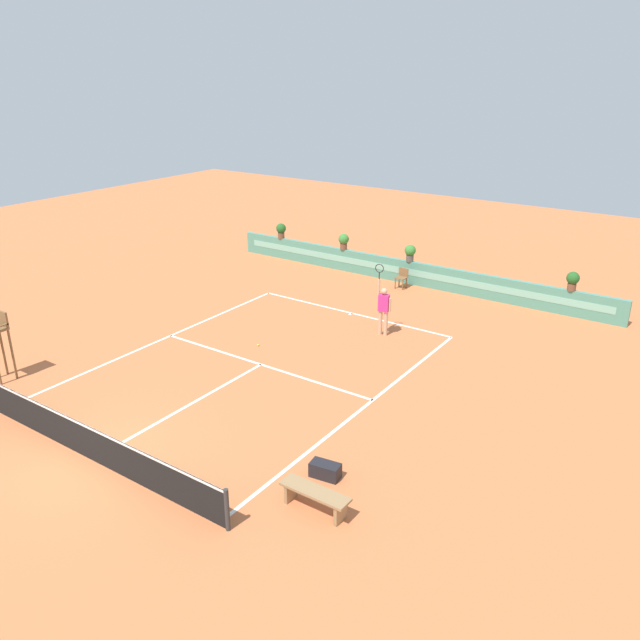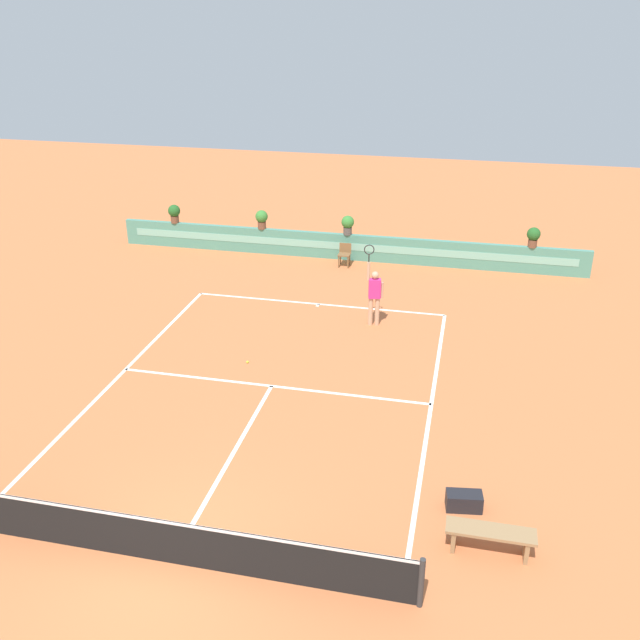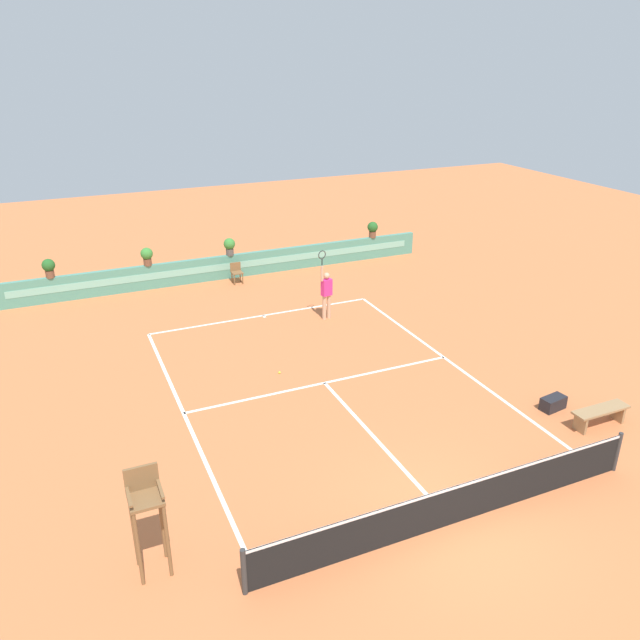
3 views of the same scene
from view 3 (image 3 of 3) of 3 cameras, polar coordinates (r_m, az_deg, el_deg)
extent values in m
plane|color=#C66B3D|center=(17.80, 0.96, -6.36)|extent=(60.00, 60.00, 0.00)
cube|color=white|center=(22.74, -5.24, 0.42)|extent=(8.22, 0.10, 0.01)
cube|color=white|center=(18.12, 0.43, -5.78)|extent=(8.22, 0.10, 0.01)
cube|color=white|center=(15.69, 5.30, -10.97)|extent=(0.10, 6.40, 0.01)
cube|color=white|center=(16.70, -12.06, -9.11)|extent=(0.10, 11.89, 0.01)
cube|color=white|center=(19.64, 12.02, -3.90)|extent=(0.10, 11.89, 0.01)
cube|color=white|center=(22.65, -5.15, 0.33)|extent=(0.10, 0.20, 0.01)
cylinder|color=#333333|center=(11.75, -7.00, -21.95)|extent=(0.10, 0.10, 1.00)
cylinder|color=#333333|center=(15.90, 25.60, -10.83)|extent=(0.10, 0.10, 1.00)
cube|color=black|center=(13.28, 12.27, -16.24)|extent=(8.82, 0.02, 0.95)
cube|color=white|center=(13.01, 12.44, -14.72)|extent=(8.82, 0.03, 0.06)
cube|color=#4C8E7A|center=(26.61, -8.43, 4.86)|extent=(18.00, 0.20, 1.00)
cube|color=#7ABCA8|center=(26.50, -8.37, 4.90)|extent=(17.10, 0.01, 0.28)
cylinder|color=brown|center=(12.05, -16.32, -19.56)|extent=(0.07, 0.07, 1.60)
cylinder|color=brown|center=(12.08, -13.80, -19.10)|extent=(0.07, 0.07, 1.60)
cylinder|color=brown|center=(12.44, -16.69, -18.03)|extent=(0.07, 0.07, 1.60)
cylinder|color=brown|center=(12.47, -14.27, -17.59)|extent=(0.07, 0.07, 1.60)
cube|color=brown|center=(11.73, -15.71, -15.52)|extent=(0.60, 0.60, 0.06)
cube|color=brown|center=(11.78, -16.07, -13.71)|extent=(0.60, 0.06, 0.48)
cube|color=brown|center=(11.62, -17.14, -15.18)|extent=(0.06, 0.60, 0.04)
cube|color=brown|center=(11.66, -14.44, -14.70)|extent=(0.06, 0.60, 0.04)
cylinder|color=brown|center=(25.80, -7.85, 3.65)|extent=(0.05, 0.05, 0.45)
cylinder|color=brown|center=(25.89, -7.11, 3.77)|extent=(0.05, 0.05, 0.45)
cylinder|color=brown|center=(26.12, -8.07, 3.89)|extent=(0.05, 0.05, 0.45)
cylinder|color=brown|center=(26.21, -7.33, 4.00)|extent=(0.05, 0.05, 0.45)
cube|color=brown|center=(25.92, -7.62, 4.34)|extent=(0.44, 0.44, 0.04)
cube|color=brown|center=(26.04, -7.77, 4.88)|extent=(0.44, 0.04, 0.36)
cube|color=#99754C|center=(17.16, 22.76, -8.77)|extent=(0.08, 0.40, 0.45)
cube|color=#99754C|center=(18.03, 25.64, -7.68)|extent=(0.08, 0.40, 0.45)
cube|color=#99754C|center=(17.47, 24.38, -7.50)|extent=(1.60, 0.44, 0.06)
cube|color=black|center=(17.92, 20.59, -7.15)|extent=(0.74, 0.46, 0.36)
cylinder|color=tan|center=(22.28, 0.81, 1.27)|extent=(0.14, 0.14, 0.90)
cylinder|color=tan|center=(22.17, 0.39, 1.15)|extent=(0.14, 0.14, 0.90)
cube|color=#E52D84|center=(21.95, 0.61, 3.02)|extent=(0.40, 0.29, 0.60)
sphere|color=tan|center=(21.80, 0.61, 4.08)|extent=(0.22, 0.22, 0.22)
cylinder|color=tan|center=(21.65, 0.19, 4.28)|extent=(0.09, 0.09, 0.55)
cylinder|color=black|center=(21.52, 0.19, 5.34)|extent=(0.04, 0.04, 0.24)
torus|color=#262626|center=(21.44, 0.19, 6.00)|extent=(0.31, 0.09, 0.31)
cylinder|color=tan|center=(22.09, 1.07, 3.02)|extent=(0.09, 0.09, 0.50)
sphere|color=#CCE033|center=(18.65, -3.74, -4.83)|extent=(0.07, 0.07, 0.07)
cylinder|color=brown|center=(25.61, -23.53, 3.90)|extent=(0.32, 0.32, 0.28)
sphere|color=#235B23|center=(25.51, -23.65, 4.63)|extent=(0.48, 0.48, 0.48)
cylinder|color=brown|center=(28.88, 4.83, 7.84)|extent=(0.32, 0.32, 0.28)
sphere|color=#235B23|center=(28.79, 4.85, 8.50)|extent=(0.48, 0.48, 0.48)
cylinder|color=brown|center=(25.81, -15.53, 5.16)|extent=(0.32, 0.32, 0.28)
sphere|color=#387F33|center=(25.71, -15.62, 5.89)|extent=(0.48, 0.48, 0.48)
cylinder|color=#514C47|center=(26.44, -8.27, 6.21)|extent=(0.32, 0.32, 0.28)
sphere|color=#387F33|center=(26.35, -8.32, 6.92)|extent=(0.48, 0.48, 0.48)
camera|label=1|loc=(18.42, 66.76, 9.73)|focal=35.76mm
camera|label=2|loc=(11.19, 71.69, 9.37)|focal=39.27mm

